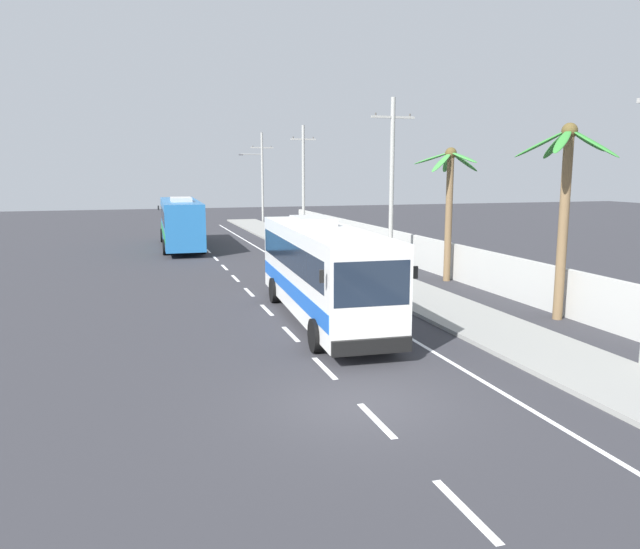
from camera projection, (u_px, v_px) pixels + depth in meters
ground_plane at (359, 403)px, 14.46m from camera, size 160.00×160.00×0.00m
sidewalk_kerb at (425, 299)px, 25.84m from camera, size 3.20×90.00×0.14m
lane_markings at (294, 287)px, 28.91m from camera, size 3.79×71.00×0.01m
boundary_wall at (458, 263)px, 30.58m from camera, size 0.24×60.00×1.82m
coach_bus_foreground at (322, 268)px, 22.31m from camera, size 3.28×11.55×3.71m
coach_bus_far_lane at (181, 221)px, 43.44m from camera, size 3.15×12.15×3.67m
motorcycle_beside_bus at (329, 266)px, 31.13m from camera, size 0.56×1.96×1.63m
pedestrian_near_kerb at (371, 253)px, 33.57m from camera, size 0.36×0.36×1.64m
pedestrian_midwalk at (376, 260)px, 30.47m from camera, size 0.36×0.36×1.77m
utility_pole_mid at (392, 182)px, 32.54m from camera, size 2.45×0.24×9.26m
utility_pole_far at (303, 180)px, 48.95m from camera, size 2.07×0.24×9.05m
utility_pole_distant at (262, 175)px, 65.34m from camera, size 3.73×0.24×9.51m
palm_nearest at (449, 192)px, 29.89m from camera, size 3.26×3.53×6.58m
palm_second at (565, 191)px, 21.91m from camera, size 3.59×3.64×7.13m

